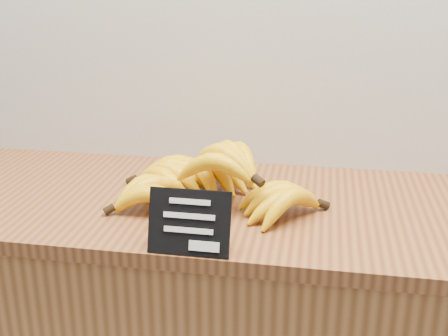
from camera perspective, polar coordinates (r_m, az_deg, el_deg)
counter_top at (r=1.23m, az=0.41°, el=-3.84°), size 1.37×0.54×0.03m
chalkboard_sign at (r=0.98m, az=-3.56°, el=-5.56°), size 0.15×0.04×0.11m
banana_pile at (r=1.21m, az=-1.44°, el=-1.20°), size 0.46×0.36×0.12m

